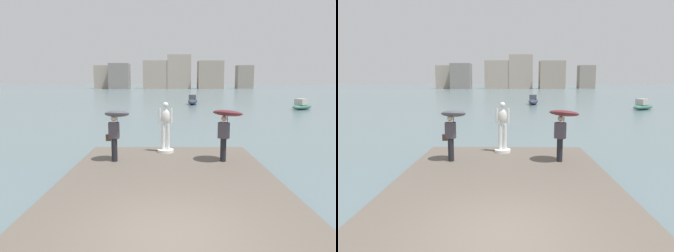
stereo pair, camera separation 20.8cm
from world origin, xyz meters
TOP-DOWN VIEW (x-y plane):
  - ground_plane at (0.00, 40.00)m, footprint 400.00×400.00m
  - pier at (0.00, 2.47)m, footprint 6.73×10.93m
  - statue_white_figure at (-0.15, 6.96)m, footprint 0.68×0.68m
  - onlooker_left at (-1.98, 5.51)m, footprint 0.91×0.94m
  - onlooker_right at (2.11, 5.45)m, footprint 1.52×1.53m
  - boat_near at (15.70, 30.01)m, footprint 3.56×3.12m
  - boat_mid at (3.49, 37.87)m, footprint 2.03×4.73m
  - distant_skyline at (0.67, 117.69)m, footprint 63.70×13.56m

SIDE VIEW (x-z plane):
  - ground_plane at x=0.00m, z-range 0.00..0.00m
  - pier at x=0.00m, z-range 0.00..0.40m
  - boat_near at x=15.70m, z-range -0.18..1.08m
  - boat_mid at x=3.49m, z-range -0.19..1.19m
  - statue_white_figure at x=-0.15m, z-range 0.25..2.38m
  - onlooker_left at x=-1.98m, z-range 0.89..2.87m
  - onlooker_right at x=2.11m, z-range 0.95..2.97m
  - distant_skyline at x=0.67m, z-range -1.14..12.15m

